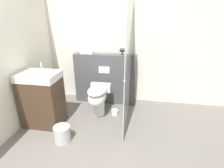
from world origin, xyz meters
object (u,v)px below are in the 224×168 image
Objects in this scene: hair_drier at (124,50)px; waste_bin at (62,134)px; sink_vanity at (42,99)px; toilet at (98,98)px.

hair_drier is 0.71× the size of waste_bin.
sink_vanity is at bearing 141.09° from waste_bin.
toilet is 0.95m from sink_vanity.
sink_vanity is 4.23× the size of waste_bin.
sink_vanity is at bearing -141.51° from hair_drier.
waste_bin is at bearing -114.62° from toilet.
sink_vanity is 1.74m from hair_drier.
sink_vanity reaches higher than waste_bin.
toilet is at bearing 24.98° from sink_vanity.
waste_bin is (0.49, -0.40, -0.34)m from sink_vanity.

